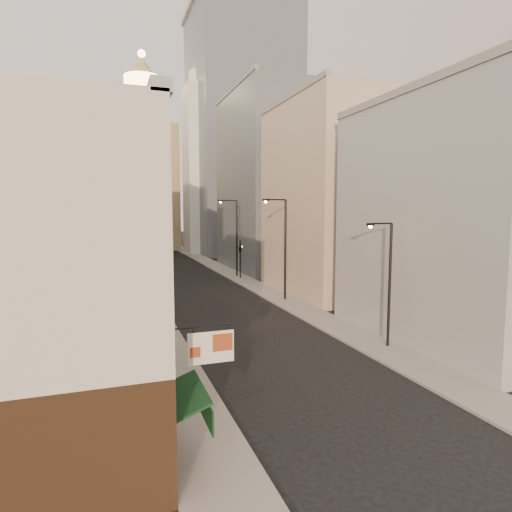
{
  "coord_description": "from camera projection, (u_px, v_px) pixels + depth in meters",
  "views": [
    {
      "loc": [
        -9.7,
        -10.81,
        8.74
      ],
      "look_at": [
        -0.16,
        16.52,
        5.73
      ],
      "focal_mm": 30.0,
      "sensor_mm": 36.0,
      "label": 1
    }
  ],
  "objects": [
    {
      "name": "traffic_light_right",
      "position": [
        240.0,
        249.0,
        55.47
      ],
      "size": [
        0.79,
        0.79,
        5.0
      ],
      "rotation": [
        0.0,
        0.0,
        2.73
      ],
      "color": "black",
      "rests_on": "ground"
    },
    {
      "name": "streetlamp_near",
      "position": [
        387.0,
        277.0,
        26.94
      ],
      "size": [
        2.1,
        0.54,
        8.07
      ],
      "rotation": [
        0.0,
        0.0,
        0.17
      ],
      "color": "black",
      "rests_on": "ground"
    },
    {
      "name": "left_bldg_wingrid",
      "position": [
        93.0,
        195.0,
        84.17
      ],
      "size": [
        8.0,
        20.0,
        24.0
      ],
      "primitive_type": "cube",
      "color": "gray",
      "rests_on": "ground"
    },
    {
      "name": "ground",
      "position": [
        424.0,
        475.0,
        14.24
      ],
      "size": [
        360.0,
        360.0,
        0.0
      ],
      "primitive_type": "plane",
      "color": "black",
      "rests_on": "ground"
    },
    {
      "name": "highrise",
      "position": [
        241.0,
        132.0,
        90.72
      ],
      "size": [
        21.0,
        23.0,
        51.2
      ],
      "color": "gray",
      "rests_on": "ground"
    },
    {
      "name": "right_bldg_beige",
      "position": [
        322.0,
        200.0,
        45.31
      ],
      "size": [
        8.0,
        16.0,
        20.0
      ],
      "primitive_type": "cube",
      "color": "tan",
      "rests_on": "ground"
    },
    {
      "name": "near_building_left",
      "position": [
        77.0,
        275.0,
        18.46
      ],
      "size": [
        8.3,
        23.04,
        12.3
      ],
      "color": "#543521",
      "rests_on": "ground"
    },
    {
      "name": "right_bldg_wingrid",
      "position": [
        259.0,
        183.0,
        63.78
      ],
      "size": [
        8.0,
        20.0,
        26.0
      ],
      "primitive_type": "cube",
      "color": "gray",
      "rests_on": "ground"
    },
    {
      "name": "clock_tower",
      "position": [
        145.0,
        173.0,
        98.47
      ],
      "size": [
        14.0,
        14.0,
        44.9
      ],
      "color": "#8C7955",
      "rests_on": "ground"
    },
    {
      "name": "white_tower",
      "position": [
        205.0,
        164.0,
        88.83
      ],
      "size": [
        8.0,
        8.0,
        41.5
      ],
      "color": "silver",
      "rests_on": "ground"
    },
    {
      "name": "streetlamp_mid",
      "position": [
        283.0,
        243.0,
        41.38
      ],
      "size": [
        2.59,
        0.62,
        9.94
      ],
      "rotation": [
        0.0,
        0.0,
        0.16
      ],
      "color": "black",
      "rests_on": "ground"
    },
    {
      "name": "left_bldg_tan",
      "position": [
        90.0,
        213.0,
        65.76
      ],
      "size": [
        8.0,
        18.0,
        17.0
      ],
      "primitive_type": "cube",
      "color": "#8C7955",
      "rests_on": "ground"
    },
    {
      "name": "right_bldg_grey",
      "position": [
        449.0,
        223.0,
        28.61
      ],
      "size": [
        8.0,
        16.0,
        16.0
      ],
      "primitive_type": "cube",
      "color": "#96979B",
      "rests_on": "ground"
    },
    {
      "name": "streetlamp_far",
      "position": [
        235.0,
        233.0,
        56.9
      ],
      "size": [
        2.69,
        0.46,
        10.25
      ],
      "rotation": [
        0.0,
        0.0,
        0.09
      ],
      "color": "black",
      "rests_on": "ground"
    },
    {
      "name": "sidewalk_left",
      "position": [
        131.0,
        270.0,
        63.74
      ],
      "size": [
        3.0,
        140.0,
        0.15
      ],
      "primitive_type": "cube",
      "color": "gray",
      "rests_on": "ground"
    },
    {
      "name": "sidewalk_right",
      "position": [
        216.0,
        266.0,
        68.0
      ],
      "size": [
        3.0,
        140.0,
        0.15
      ],
      "primitive_type": "cube",
      "color": "gray",
      "rests_on": "ground"
    },
    {
      "name": "left_bldg_beige",
      "position": [
        76.0,
        221.0,
        33.88
      ],
      "size": [
        8.0,
        12.0,
        16.0
      ],
      "primitive_type": "cube",
      "color": "tan",
      "rests_on": "ground"
    },
    {
      "name": "left_bldg_grey",
      "position": [
        84.0,
        200.0,
        48.7
      ],
      "size": [
        8.0,
        16.0,
        20.0
      ],
      "primitive_type": "cube",
      "color": "#96979B",
      "rests_on": "ground"
    }
  ]
}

